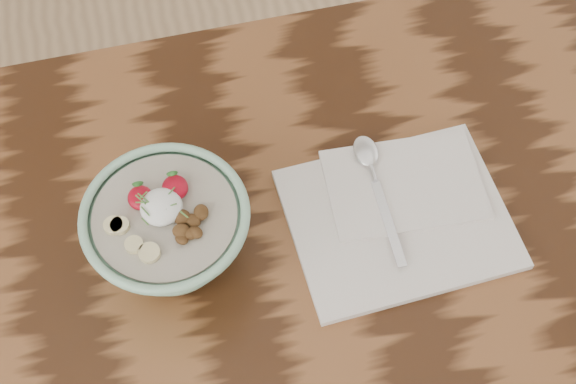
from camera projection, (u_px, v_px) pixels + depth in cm
name	position (u px, v px, depth cm)	size (l,w,h in cm)	color
table	(242.00, 336.00, 105.32)	(160.00, 90.00, 75.00)	#331B0C
breakfast_bowl	(169.00, 232.00, 95.22)	(19.76, 19.76, 12.95)	#8DBE9F
napkin	(399.00, 211.00, 103.40)	(28.47, 23.47, 1.70)	silver
spoon	(371.00, 168.00, 105.02)	(3.42, 19.71, 1.03)	silver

